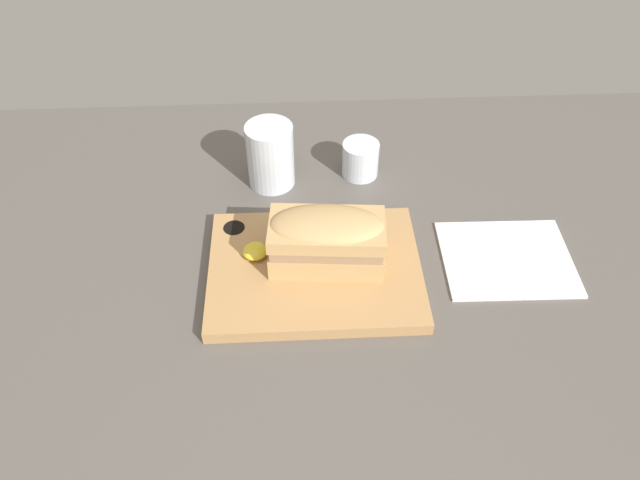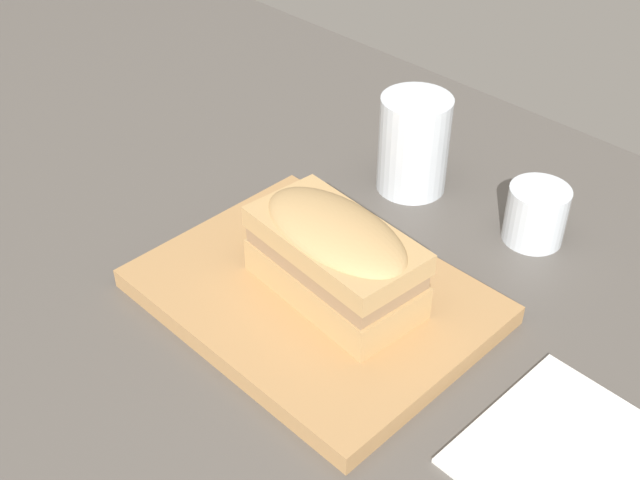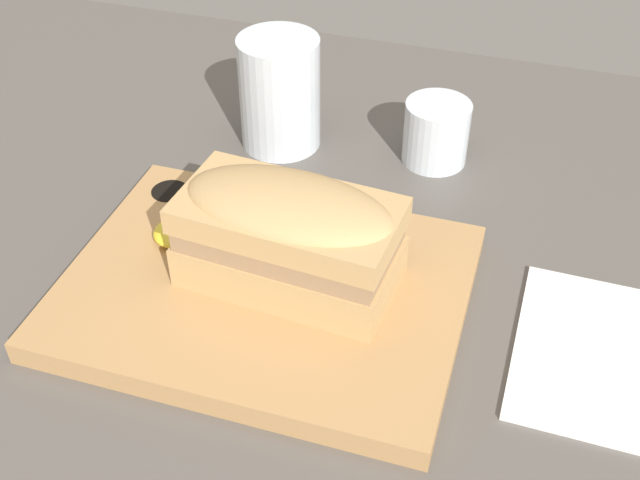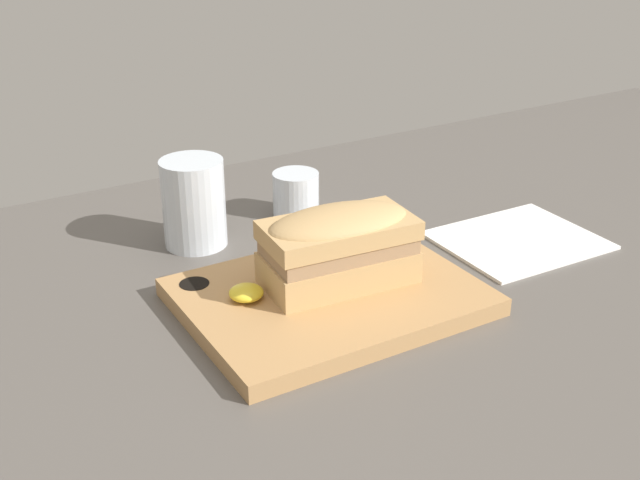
{
  "view_description": "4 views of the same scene",
  "coord_description": "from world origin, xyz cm",
  "px_view_note": "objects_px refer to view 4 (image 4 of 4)",
  "views": [
    {
      "loc": [
        -7.67,
        -55.7,
        68.89
      ],
      "look_at": [
        -4.66,
        5.35,
        8.07
      ],
      "focal_mm": 35.0,
      "sensor_mm": 36.0,
      "label": 1
    },
    {
      "loc": [
        33.82,
        -33.9,
        52.18
      ],
      "look_at": [
        -6.08,
        5.94,
        8.35
      ],
      "focal_mm": 45.0,
      "sensor_mm": 36.0,
      "label": 2
    },
    {
      "loc": [
        11.86,
        -36.71,
        45.46
      ],
      "look_at": [
        -0.89,
        4.01,
        9.54
      ],
      "focal_mm": 45.0,
      "sensor_mm": 36.0,
      "label": 3
    },
    {
      "loc": [
        -44.06,
        -59.1,
        44.58
      ],
      "look_at": [
        -5.94,
        5.52,
        9.33
      ],
      "focal_mm": 45.0,
      "sensor_mm": 36.0,
      "label": 4
    }
  ],
  "objects_px": {
    "water_glass": "(194,208)",
    "serving_board": "(328,297)",
    "sandwich": "(339,243)",
    "wine_glass": "(296,196)",
    "napkin": "(518,240)"
  },
  "relations": [
    {
      "from": "water_glass",
      "to": "wine_glass",
      "type": "distance_m",
      "value": 0.15
    },
    {
      "from": "water_glass",
      "to": "serving_board",
      "type": "bearing_deg",
      "value": -73.8
    },
    {
      "from": "serving_board",
      "to": "water_glass",
      "type": "bearing_deg",
      "value": 106.2
    },
    {
      "from": "serving_board",
      "to": "wine_glass",
      "type": "height_order",
      "value": "wine_glass"
    },
    {
      "from": "wine_glass",
      "to": "sandwich",
      "type": "bearing_deg",
      "value": -107.52
    },
    {
      "from": "sandwich",
      "to": "serving_board",
      "type": "bearing_deg",
      "value": -153.78
    },
    {
      "from": "serving_board",
      "to": "water_glass",
      "type": "xyz_separation_m",
      "value": [
        -0.06,
        0.21,
        0.04
      ]
    },
    {
      "from": "serving_board",
      "to": "water_glass",
      "type": "relative_size",
      "value": 2.77
    },
    {
      "from": "sandwich",
      "to": "wine_glass",
      "type": "xyz_separation_m",
      "value": [
        0.07,
        0.22,
        -0.04
      ]
    },
    {
      "from": "wine_glass",
      "to": "napkin",
      "type": "relative_size",
      "value": 0.32
    },
    {
      "from": "serving_board",
      "to": "sandwich",
      "type": "relative_size",
      "value": 1.82
    },
    {
      "from": "napkin",
      "to": "serving_board",
      "type": "bearing_deg",
      "value": -177.0
    },
    {
      "from": "sandwich",
      "to": "wine_glass",
      "type": "bearing_deg",
      "value": 72.48
    },
    {
      "from": "wine_glass",
      "to": "napkin",
      "type": "height_order",
      "value": "wine_glass"
    },
    {
      "from": "serving_board",
      "to": "wine_glass",
      "type": "bearing_deg",
      "value": 69.06
    }
  ]
}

